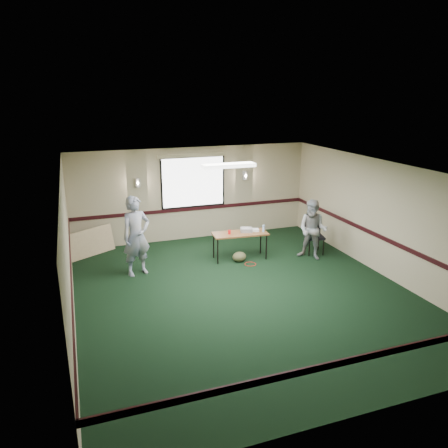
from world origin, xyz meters
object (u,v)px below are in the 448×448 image
object	(u,v)px
projector	(246,230)
conference_chair	(314,232)
person_right	(313,230)
folding_table	(240,235)
person_left	(136,236)

from	to	relation	value
projector	conference_chair	distance (m)	1.89
person_right	folding_table	bearing A→B (deg)	-152.03
folding_table	projector	bearing A→B (deg)	16.66
folding_table	person_right	xyz separation A→B (m)	(1.77, -0.61, 0.13)
conference_chair	person_left	xyz separation A→B (m)	(-4.73, 0.08, 0.40)
folding_table	conference_chair	xyz separation A→B (m)	(2.06, -0.20, -0.10)
folding_table	projector	xyz separation A→B (m)	(0.19, 0.04, 0.10)
conference_chair	person_right	distance (m)	0.56
projector	conference_chair	bearing A→B (deg)	11.14
conference_chair	person_right	world-z (taller)	person_right
folding_table	conference_chair	size ratio (longest dim) A/B	1.53
person_right	projector	bearing A→B (deg)	-155.39
projector	person_left	distance (m)	2.87
projector	person_right	bearing A→B (deg)	-4.10
folding_table	person_left	xyz separation A→B (m)	(-2.67, -0.12, 0.30)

